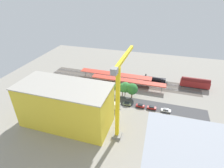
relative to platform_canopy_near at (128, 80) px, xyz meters
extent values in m
plane|color=gray|center=(5.65, 13.55, -4.13)|extent=(157.36, 157.36, 0.00)
cube|color=#5B544C|center=(5.65, -7.14, -4.13)|extent=(98.61, 15.67, 0.01)
cube|color=#424244|center=(5.65, 16.04, -4.13)|extent=(98.52, 11.09, 0.01)
cube|color=#9E9EA8|center=(5.65, -10.65, -3.95)|extent=(98.33, 2.21, 0.12)
cube|color=#9E9EA8|center=(5.65, -9.21, -3.95)|extent=(98.33, 2.21, 0.12)
cube|color=#9E9EA8|center=(5.65, -5.06, -3.95)|extent=(98.33, 2.21, 0.12)
cube|color=#9E9EA8|center=(5.65, -3.62, -3.95)|extent=(98.33, 2.21, 0.12)
cube|color=#C63D2D|center=(0.00, 0.00, 0.02)|extent=(45.64, 5.59, 0.50)
cylinder|color=slate|center=(-20.49, 0.44, -2.18)|extent=(0.30, 0.30, 3.91)
cylinder|color=slate|center=(0.00, 0.00, -2.18)|extent=(0.30, 0.30, 3.91)
cylinder|color=slate|center=(20.49, -0.44, -2.18)|extent=(0.30, 0.30, 3.91)
cube|color=#C63D2D|center=(9.55, -6.06, 0.19)|extent=(47.30, 6.40, 0.30)
cylinder|color=slate|center=(-11.69, -5.61, -2.05)|extent=(0.30, 0.30, 4.17)
cylinder|color=slate|center=(9.55, -6.06, -2.05)|extent=(0.30, 0.30, 4.17)
cylinder|color=slate|center=(30.78, -6.52, -2.05)|extent=(0.30, 0.30, 4.17)
cube|color=black|center=(-16.07, -9.93, -3.63)|extent=(15.48, 2.72, 1.00)
cylinder|color=black|center=(-14.69, -9.96, -1.80)|extent=(12.74, 2.93, 2.66)
cube|color=black|center=(-21.03, -9.82, -2.52)|extent=(2.81, 2.92, 3.22)
cylinder|color=black|center=(-9.85, -10.06, 0.23)|extent=(0.70, 0.70, 1.40)
cube|color=black|center=(-39.59, -9.93, -3.83)|extent=(15.12, 2.83, 0.60)
cube|color=maroon|center=(-39.59, -9.93, -1.58)|extent=(16.81, 3.50, 3.91)
cylinder|color=maroon|center=(-39.59, -9.93, 0.63)|extent=(16.14, 3.48, 3.14)
cube|color=black|center=(-23.38, 19.43, -3.98)|extent=(3.98, 1.83, 0.30)
cube|color=silver|center=(-23.38, 19.43, -3.48)|extent=(4.73, 1.92, 0.70)
cube|color=#1E2328|center=(-23.38, 19.43, -2.79)|extent=(2.67, 1.65, 0.68)
cube|color=black|center=(-16.36, 19.26, -3.98)|extent=(3.84, 1.73, 0.30)
cube|color=maroon|center=(-16.36, 19.26, -3.38)|extent=(4.57, 1.81, 0.90)
cube|color=#1E2328|center=(-16.36, 19.26, -2.66)|extent=(2.57, 1.57, 0.56)
cube|color=black|center=(-10.63, 19.21, -3.98)|extent=(3.83, 1.88, 0.30)
cube|color=maroon|center=(-10.63, 19.21, -3.39)|extent=(4.55, 2.00, 0.89)
cube|color=#1E2328|center=(-10.63, 19.21, -2.68)|extent=(2.58, 1.66, 0.52)
cube|color=black|center=(-3.62, 19.28, -3.98)|extent=(3.68, 1.67, 0.30)
cube|color=gray|center=(-3.62, 19.28, -3.45)|extent=(4.38, 1.74, 0.77)
cube|color=#1E2328|center=(-3.62, 19.28, -2.77)|extent=(2.46, 1.53, 0.58)
cube|color=yellow|center=(19.49, 39.85, 5.37)|extent=(39.30, 18.10, 19.00)
cube|color=#ADA89E|center=(19.49, 39.85, 15.07)|extent=(39.91, 18.71, 0.40)
cube|color=gray|center=(-4.17, 42.00, -3.53)|extent=(3.60, 3.60, 1.20)
cube|color=yellow|center=(-4.17, 42.00, 11.57)|extent=(1.40, 1.40, 31.41)
cube|color=yellow|center=(-4.47, 32.98, 27.87)|extent=(1.98, 24.07, 1.20)
cube|color=gray|center=(-4.02, 46.50, 27.87)|extent=(2.08, 2.46, 2.00)
cube|color=black|center=(12.48, 27.10, -3.88)|extent=(10.04, 3.13, 0.50)
cube|color=silver|center=(11.45, 27.21, -2.17)|extent=(8.01, 3.15, 2.93)
cube|color=#334C8C|center=(16.36, 26.69, -2.33)|extent=(2.31, 2.55, 2.60)
cube|color=black|center=(3.12, 24.24, -3.88)|extent=(8.53, 2.86, 0.50)
cube|color=silver|center=(2.10, 24.30, -2.07)|extent=(6.51, 2.99, 3.14)
cube|color=maroon|center=(6.29, 24.04, -2.36)|extent=(2.19, 2.72, 2.55)
cylinder|color=brown|center=(6.39, 10.92, -2.61)|extent=(0.50, 0.50, 3.06)
sphere|color=#2D7233|center=(6.39, 10.92, 0.40)|extent=(4.23, 4.23, 4.23)
cylinder|color=brown|center=(-0.74, 10.48, -2.52)|extent=(0.37, 0.37, 3.22)
sphere|color=#38843D|center=(-0.74, 10.48, 1.19)|extent=(6.00, 6.00, 6.00)
cylinder|color=brown|center=(30.74, 11.34, -2.43)|extent=(0.51, 0.51, 3.41)
sphere|color=#38843D|center=(30.74, 11.34, 0.74)|extent=(4.18, 4.18, 4.18)
cylinder|color=brown|center=(-4.73, 11.49, -2.51)|extent=(0.59, 0.59, 3.24)
sphere|color=#2D7233|center=(-4.73, 11.49, 1.30)|extent=(6.28, 6.28, 6.28)
cylinder|color=brown|center=(0.64, 11.24, -2.37)|extent=(0.42, 0.42, 3.54)
sphere|color=#38843D|center=(0.64, 11.24, 1.18)|extent=(5.07, 5.07, 5.07)
cylinder|color=#333333|center=(3.27, 20.27, -0.97)|extent=(0.16, 0.16, 6.33)
cube|color=black|center=(3.27, 20.27, 2.65)|extent=(0.36, 0.36, 0.90)
sphere|color=yellow|center=(3.49, 20.27, 2.95)|extent=(0.20, 0.20, 0.20)
camera|label=1|loc=(-16.90, 94.17, 51.10)|focal=28.44mm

